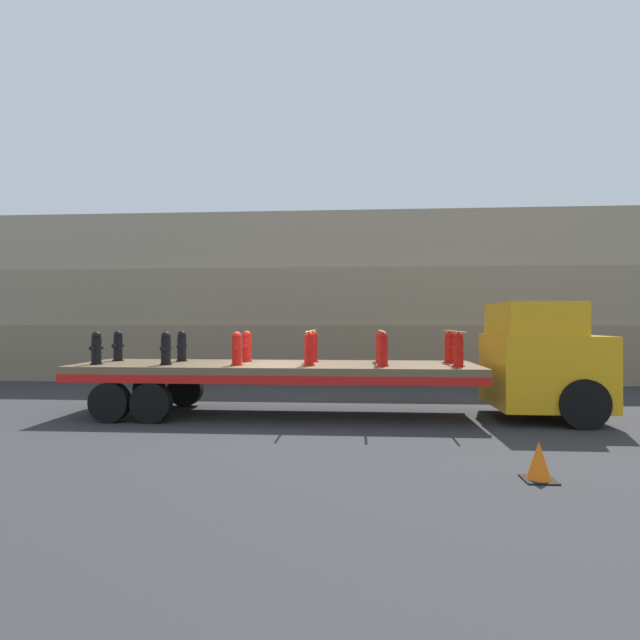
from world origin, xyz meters
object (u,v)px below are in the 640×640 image
at_px(fire_hydrant_red_far_3, 313,347).
at_px(fire_hydrant_red_near_5, 458,350).
at_px(truck_cab, 546,360).
at_px(flatbed_trailer, 253,373).
at_px(fire_hydrant_red_far_2, 247,347).
at_px(fire_hydrant_red_far_4, 380,347).
at_px(fire_hydrant_red_far_5, 449,347).
at_px(fire_hydrant_black_near_1, 166,349).
at_px(fire_hydrant_red_near_4, 383,349).
at_px(fire_hydrant_black_far_1, 182,346).
at_px(fire_hydrant_red_near_3, 309,349).
at_px(fire_hydrant_red_near_2, 237,349).
at_px(traffic_cone, 539,462).
at_px(fire_hydrant_black_far_0, 118,346).
at_px(fire_hydrant_black_near_0, 96,348).

distance_m(fire_hydrant_red_far_3, fire_hydrant_red_near_5, 3.73).
relative_size(truck_cab, flatbed_trailer, 0.28).
bearing_deg(fire_hydrant_red_far_3, fire_hydrant_red_far_2, 180.00).
relative_size(fire_hydrant_red_far_4, fire_hydrant_red_near_5, 1.00).
height_order(flatbed_trailer, fire_hydrant_red_far_5, fire_hydrant_red_far_5).
xyz_separation_m(flatbed_trailer, fire_hydrant_black_near_1, (-2.07, -0.57, 0.64)).
relative_size(fire_hydrant_red_near_5, fire_hydrant_red_far_5, 1.00).
bearing_deg(flatbed_trailer, fire_hydrant_red_far_2, 117.47).
relative_size(fire_hydrant_red_far_3, fire_hydrant_red_near_4, 1.00).
xyz_separation_m(fire_hydrant_red_far_2, fire_hydrant_red_far_5, (5.34, 0.00, 0.00)).
distance_m(fire_hydrant_red_far_3, fire_hydrant_red_near_4, 2.11).
bearing_deg(fire_hydrant_red_far_4, flatbed_trailer, -170.15).
relative_size(fire_hydrant_black_far_1, fire_hydrant_red_far_3, 1.00).
distance_m(fire_hydrant_red_near_3, fire_hydrant_red_far_3, 1.13).
bearing_deg(fire_hydrant_red_near_2, fire_hydrant_red_near_5, 0.00).
xyz_separation_m(flatbed_trailer, fire_hydrant_black_far_1, (-2.07, 0.57, 0.64)).
xyz_separation_m(fire_hydrant_black_far_1, fire_hydrant_red_far_2, (1.78, 0.00, 0.00)).
xyz_separation_m(fire_hydrant_black_near_1, fire_hydrant_red_near_5, (7.12, 0.00, 0.00)).
bearing_deg(fire_hydrant_red_near_2, fire_hydrant_red_far_3, 32.49).
bearing_deg(fire_hydrant_black_near_1, fire_hydrant_red_far_4, 11.98).
xyz_separation_m(fire_hydrant_red_far_4, traffic_cone, (2.08, -5.49, -1.43)).
bearing_deg(fire_hydrant_black_far_1, fire_hydrant_red_far_2, 0.00).
relative_size(truck_cab, fire_hydrant_red_far_3, 3.43).
height_order(fire_hydrant_black_far_0, fire_hydrant_red_far_2, same).
bearing_deg(fire_hydrant_black_near_1, fire_hydrant_black_far_0, 147.51).
relative_size(fire_hydrant_red_far_3, fire_hydrant_red_far_4, 1.00).
height_order(fire_hydrant_black_near_0, fire_hydrant_red_far_2, same).
xyz_separation_m(fire_hydrant_black_near_1, fire_hydrant_red_near_2, (1.78, 0.00, 0.00)).
bearing_deg(fire_hydrant_black_near_0, fire_hydrant_black_near_1, 0.00).
bearing_deg(fire_hydrant_black_near_0, fire_hydrant_red_far_5, 7.26).
distance_m(fire_hydrant_black_far_1, fire_hydrant_red_near_2, 2.11).
bearing_deg(fire_hydrant_red_far_5, flatbed_trailer, -173.59).
distance_m(fire_hydrant_black_near_1, traffic_cone, 8.72).
bearing_deg(truck_cab, fire_hydrant_red_far_4, 171.94).
bearing_deg(fire_hydrant_red_far_4, fire_hydrant_black_near_1, -168.02).
distance_m(truck_cab, fire_hydrant_black_far_0, 11.14).
height_order(fire_hydrant_black_near_1, fire_hydrant_red_near_3, same).
height_order(flatbed_trailer, fire_hydrant_red_far_2, fire_hydrant_red_far_2).
distance_m(fire_hydrant_black_far_1, fire_hydrant_red_far_4, 5.34).
distance_m(fire_hydrant_black_far_1, traffic_cone, 9.34).
bearing_deg(flatbed_trailer, fire_hydrant_red_near_4, -9.85).
height_order(truck_cab, fire_hydrant_red_far_5, truck_cab).
bearing_deg(fire_hydrant_red_near_4, fire_hydrant_black_near_0, 180.00).
xyz_separation_m(fire_hydrant_red_near_5, fire_hydrant_red_far_5, (0.00, 1.13, 0.00)).
bearing_deg(fire_hydrant_red_near_5, fire_hydrant_red_near_4, 180.00).
xyz_separation_m(truck_cab, traffic_cone, (-1.92, -4.92, -1.15)).
relative_size(truck_cab, fire_hydrant_red_far_5, 3.43).
height_order(fire_hydrant_red_near_3, fire_hydrant_red_far_5, same).
relative_size(fire_hydrant_red_far_5, traffic_cone, 1.42).
distance_m(fire_hydrant_black_near_1, fire_hydrant_red_near_4, 5.34).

